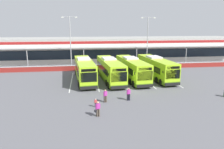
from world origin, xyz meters
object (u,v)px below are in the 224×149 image
coach_bus_centre (132,69)px  lamp_post_centre (147,39)px  coach_bus_leftmost (85,70)px  pedestrian_in_dark_coat (129,94)px  pedestrian_child (96,103)px  pedestrian_near_bin (105,95)px  pedestrian_with_handbag (98,109)px  lamp_post_west (70,39)px  coach_bus_left_centre (110,70)px  coach_bus_right_centre (156,68)px

coach_bus_centre → lamp_post_centre: bearing=61.9°
coach_bus_leftmost → pedestrian_in_dark_coat: size_ratio=7.61×
pedestrian_child → pedestrian_near_bin: bearing=47.9°
pedestrian_with_handbag → pedestrian_child: bearing=91.4°
coach_bus_centre → lamp_post_west: (-10.77, 10.93, 4.50)m
pedestrian_near_bin → lamp_post_centre: bearing=61.7°
coach_bus_left_centre → coach_bus_centre: 3.79m
coach_bus_leftmost → pedestrian_in_dark_coat: coach_bus_leftmost is taller
pedestrian_with_handbag → pedestrian_in_dark_coat: same height
coach_bus_leftmost → pedestrian_near_bin: bearing=-77.5°
pedestrian_child → lamp_post_west: 23.79m
pedestrian_near_bin → lamp_post_west: bearing=103.4°
lamp_post_west → pedestrian_child: bearing=-80.5°
coach_bus_leftmost → coach_bus_right_centre: 12.45m
coach_bus_left_centre → lamp_post_west: (-6.98, 11.10, 4.50)m
coach_bus_centre → pedestrian_with_handbag: bearing=-115.5°
coach_bus_right_centre → lamp_post_centre: 12.03m
coach_bus_left_centre → coach_bus_leftmost: bearing=175.0°
lamp_post_centre → coach_bus_left_centre: bearing=-130.5°
pedestrian_near_bin → lamp_post_centre: lamp_post_centre is taller
pedestrian_in_dark_coat → lamp_post_west: (-8.01, 21.09, 5.42)m
pedestrian_with_handbag → pedestrian_near_bin: 4.13m
coach_bus_leftmost → lamp_post_west: lamp_post_west is taller
pedestrian_child → lamp_post_centre: lamp_post_centre is taller
coach_bus_left_centre → pedestrian_with_handbag: bearing=-102.2°
coach_bus_leftmost → coach_bus_centre: 8.05m
pedestrian_with_handbag → lamp_post_west: lamp_post_west is taller
pedestrian_in_dark_coat → pedestrian_child: (-4.18, -1.68, -0.33)m
lamp_post_west → lamp_post_centre: same height
coach_bus_right_centre → pedestrian_near_bin: size_ratio=7.61×
coach_bus_right_centre → coach_bus_centre: bearing=-174.9°
coach_bus_left_centre → coach_bus_centre: bearing=2.5°
coach_bus_leftmost → coach_bus_centre: same height
coach_bus_left_centre → lamp_post_west: bearing=122.2°
coach_bus_left_centre → pedestrian_near_bin: bearing=-100.4°
coach_bus_leftmost → lamp_post_west: bearing=104.2°
pedestrian_in_dark_coat → lamp_post_centre: 23.95m
pedestrian_child → pedestrian_near_bin: 1.91m
pedestrian_child → coach_bus_right_centre: bearing=47.2°
coach_bus_centre → lamp_post_centre: size_ratio=1.12×
coach_bus_right_centre → pedestrian_near_bin: bearing=-132.9°
pedestrian_in_dark_coat → lamp_post_west: size_ratio=0.15×
coach_bus_leftmost → lamp_post_centre: size_ratio=1.12×
coach_bus_left_centre → pedestrian_near_bin: 10.49m
pedestrian_child → lamp_post_centre: (13.05, 23.26, 5.75)m
coach_bus_centre → pedestrian_child: coach_bus_centre is taller
pedestrian_with_handbag → pedestrian_child: size_ratio=1.61×
coach_bus_left_centre → lamp_post_west: size_ratio=1.12×
coach_bus_leftmost → lamp_post_west: size_ratio=1.12×
pedestrian_in_dark_coat → coach_bus_left_centre: bearing=95.9°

